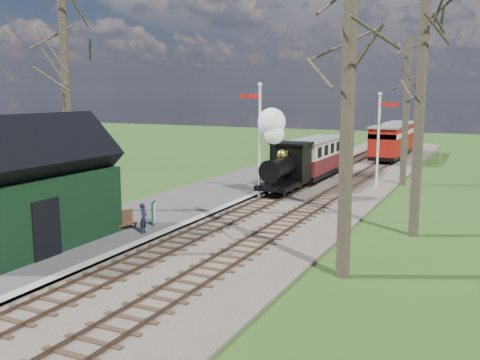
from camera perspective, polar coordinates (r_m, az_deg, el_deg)
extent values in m
plane|color=#2F5319|center=(15.49, -20.33, -12.90)|extent=(140.00, 140.00, 0.00)
ellipsoid|color=#385B23|center=(80.97, -1.31, -5.29)|extent=(57.60, 36.00, 16.20)
ellipsoid|color=#385B23|center=(84.88, 12.18, -5.96)|extent=(64.00, 40.00, 18.00)
cube|color=brown|center=(33.62, 9.31, -0.47)|extent=(8.00, 60.00, 0.10)
cube|color=brown|center=(34.14, 6.42, -0.10)|extent=(0.07, 60.00, 0.12)
cube|color=brown|center=(33.83, 8.02, -0.22)|extent=(0.07, 60.00, 0.12)
cube|color=#38281C|center=(33.99, 7.21, -0.23)|extent=(1.60, 60.00, 0.09)
cube|color=brown|center=(33.39, 10.63, -0.41)|extent=(0.07, 60.00, 0.12)
cube|color=brown|center=(33.15, 12.30, -0.54)|extent=(0.07, 60.00, 0.12)
cube|color=#38281C|center=(33.27, 11.46, -0.55)|extent=(1.60, 60.00, 0.09)
cube|color=#474442|center=(28.21, -4.78, -2.15)|extent=(5.00, 44.00, 0.20)
cube|color=#B2AD9E|center=(27.14, -0.58, -2.57)|extent=(0.40, 44.00, 0.21)
cube|color=black|center=(20.71, -20.95, -3.01)|extent=(3.00, 6.00, 2.60)
cube|color=black|center=(20.41, -21.25, 2.07)|extent=(3.25, 6.30, 3.25)
cube|color=black|center=(19.03, -19.91, -4.94)|extent=(0.06, 1.20, 2.00)
cylinder|color=silver|center=(28.29, 2.12, 3.85)|extent=(0.14, 0.14, 6.00)
sphere|color=silver|center=(28.16, 2.15, 10.14)|extent=(0.24, 0.24, 0.24)
cube|color=#B7140F|center=(28.38, 1.12, 8.92)|extent=(1.10, 0.08, 0.22)
cube|color=black|center=(28.19, 2.13, 6.68)|extent=(0.18, 0.06, 0.30)
cylinder|color=silver|center=(32.56, 14.52, 3.84)|extent=(0.14, 0.14, 5.50)
sphere|color=silver|center=(32.43, 14.73, 8.85)|extent=(0.24, 0.24, 0.24)
cube|color=#B7140F|center=(32.33, 15.65, 7.75)|extent=(1.10, 0.08, 0.22)
cube|color=black|center=(32.48, 14.60, 5.86)|extent=(0.18, 0.06, 0.30)
cylinder|color=#382D23|center=(25.93, -18.02, 8.43)|extent=(0.41, 0.41, 11.00)
cylinder|color=#382D23|center=(16.33, 11.52, 10.17)|extent=(0.42, 0.42, 12.00)
cylinder|color=#382D23|center=(22.00, 18.63, 7.01)|extent=(0.40, 0.40, 10.00)
cylinder|color=#382D23|center=(34.22, 17.28, 6.91)|extent=(0.39, 0.39, 9.00)
cube|color=slate|center=(47.21, 12.98, 3.09)|extent=(12.60, 0.02, 0.01)
cube|color=slate|center=(47.25, 12.97, 2.72)|extent=(12.60, 0.02, 0.02)
cylinder|color=slate|center=(47.24, 12.97, 2.78)|extent=(0.08, 0.08, 1.00)
cube|color=black|center=(29.93, 4.65, -0.37)|extent=(1.78, 4.18, 0.26)
cylinder|color=black|center=(29.21, 4.23, 1.26)|extent=(1.15, 2.72, 1.15)
cube|color=black|center=(30.94, 5.51, 1.89)|extent=(1.88, 1.67, 2.09)
cylinder|color=black|center=(28.13, 3.47, 2.89)|extent=(0.29, 0.29, 0.84)
sphere|color=gold|center=(29.41, 4.47, 2.75)|extent=(0.54, 0.54, 0.54)
sphere|color=white|center=(27.99, 3.68, 4.90)|extent=(1.05, 1.05, 1.05)
sphere|color=white|center=(28.12, 3.40, 6.20)|extent=(1.46, 1.46, 1.46)
cylinder|color=black|center=(28.99, 2.83, -0.94)|extent=(0.10, 0.67, 0.67)
cylinder|color=black|center=(28.63, 4.68, -1.10)|extent=(0.10, 0.67, 0.67)
cube|color=black|center=(35.55, 8.12, 0.94)|extent=(1.99, 7.32, 0.31)
cube|color=#5D1519|center=(35.46, 8.14, 1.94)|extent=(2.09, 7.32, 0.94)
cube|color=beige|center=(35.36, 8.18, 3.45)|extent=(2.09, 7.32, 0.94)
cube|color=slate|center=(35.31, 8.20, 4.30)|extent=(2.20, 7.53, 0.13)
cube|color=black|center=(45.61, 15.46, 2.56)|extent=(2.09, 5.51, 0.33)
cube|color=maroon|center=(45.54, 15.50, 3.39)|extent=(2.20, 5.51, 0.99)
cube|color=beige|center=(45.46, 15.55, 4.63)|extent=(2.20, 5.51, 0.99)
cube|color=slate|center=(45.42, 15.58, 5.33)|extent=(2.31, 5.73, 0.13)
cube|color=black|center=(51.01, 16.57, 3.20)|extent=(2.09, 5.51, 0.33)
cube|color=maroon|center=(50.94, 16.61, 3.94)|extent=(2.20, 5.51, 0.99)
cube|color=beige|center=(50.87, 16.66, 5.05)|extent=(2.20, 5.51, 0.99)
cube|color=slate|center=(50.83, 16.69, 5.67)|extent=(2.31, 5.73, 0.13)
cube|color=#0D402F|center=(22.86, -9.20, -3.47)|extent=(0.34, 0.63, 0.97)
cube|color=silver|center=(22.85, -9.08, -3.47)|extent=(0.26, 0.53, 0.80)
cube|color=#4D301B|center=(22.20, -12.54, -4.68)|extent=(0.77, 1.36, 0.06)
cube|color=#4D301B|center=(22.28, -12.80, -3.97)|extent=(0.46, 1.26, 0.56)
cube|color=#4D301B|center=(21.72, -13.15, -5.35)|extent=(0.06, 0.06, 0.19)
cube|color=#4D301B|center=(22.74, -11.93, -4.64)|extent=(0.06, 0.06, 0.19)
imported|color=black|center=(21.43, -10.25, -4.04)|extent=(0.40, 0.50, 1.21)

